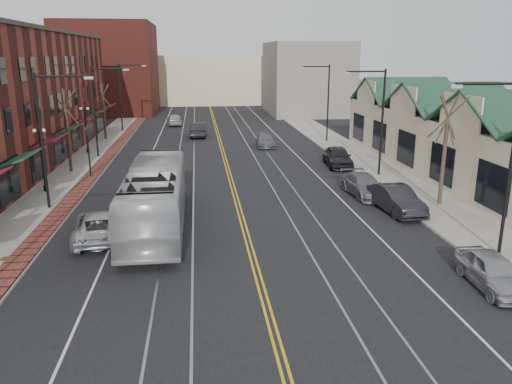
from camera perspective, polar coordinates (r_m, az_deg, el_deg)
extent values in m
plane|color=black|center=(17.14, 2.38, -16.83)|extent=(160.00, 160.00, 0.00)
cube|color=gray|center=(36.76, -21.66, 0.04)|extent=(4.00, 120.00, 0.15)
cube|color=gray|center=(38.28, 15.56, 1.16)|extent=(4.00, 120.00, 0.15)
cube|color=beige|center=(40.47, 23.70, 4.40)|extent=(8.00, 36.00, 4.60)
cube|color=maroon|center=(85.42, -16.34, 13.40)|extent=(14.00, 18.00, 14.00)
cube|color=beige|center=(99.44, -5.47, 12.70)|extent=(22.00, 14.00, 9.00)
cube|color=slate|center=(81.26, 5.79, 12.79)|extent=(12.00, 16.00, 11.00)
cylinder|color=black|center=(32.04, -23.28, 5.21)|extent=(0.16, 0.16, 8.00)
cylinder|color=black|center=(31.27, -21.34, 12.22)|extent=(3.00, 0.12, 0.12)
cube|color=#999999|center=(30.94, -18.57, 12.26)|extent=(0.50, 0.25, 0.15)
cylinder|color=black|center=(47.46, -17.97, 8.66)|extent=(0.16, 0.16, 8.00)
cylinder|color=black|center=(46.94, -16.52, 13.37)|extent=(3.00, 0.12, 0.12)
cube|color=#999999|center=(46.72, -14.65, 13.37)|extent=(0.50, 0.25, 0.15)
cylinder|color=black|center=(63.16, -15.25, 10.37)|extent=(0.16, 0.16, 8.00)
cylinder|color=black|center=(62.78, -14.11, 13.90)|extent=(3.00, 0.12, 0.12)
cube|color=#999999|center=(62.61, -12.70, 13.89)|extent=(0.50, 0.25, 0.15)
cylinder|color=black|center=(25.09, 27.06, 2.24)|extent=(0.16, 0.16, 8.00)
cylinder|color=black|center=(23.80, 25.12, 11.14)|extent=(3.00, 0.12, 0.12)
cube|color=#999999|center=(23.06, 21.85, 11.14)|extent=(0.50, 0.25, 0.15)
cylinder|color=black|center=(39.18, 14.21, 7.65)|extent=(0.16, 0.16, 8.00)
cylinder|color=black|center=(38.37, 12.44, 13.31)|extent=(3.00, 0.12, 0.12)
cube|color=#999999|center=(37.91, 10.23, 13.25)|extent=(0.50, 0.25, 0.15)
cylinder|color=black|center=(54.34, 8.24, 10.01)|extent=(0.16, 0.16, 8.00)
cylinder|color=black|center=(53.75, 6.80, 14.06)|extent=(3.00, 0.12, 0.12)
cube|color=#999999|center=(53.43, 5.19, 13.99)|extent=(0.50, 0.25, 0.15)
cylinder|color=black|center=(36.92, -22.90, 0.41)|extent=(0.28, 0.28, 0.40)
cylinder|color=black|center=(36.53, -23.20, 3.14)|extent=(0.14, 0.14, 4.00)
cube|color=black|center=(36.20, -23.53, 6.23)|extent=(0.60, 0.06, 0.06)
sphere|color=white|center=(36.27, -24.01, 6.44)|extent=(0.24, 0.24, 0.24)
sphere|color=white|center=(36.09, -23.10, 6.50)|extent=(0.24, 0.24, 0.24)
cylinder|color=black|center=(50.19, -18.65, 4.54)|extent=(0.28, 0.28, 0.40)
cylinder|color=black|center=(49.91, -18.83, 6.56)|extent=(0.14, 0.14, 4.00)
cube|color=black|center=(49.67, -19.03, 8.84)|extent=(0.60, 0.06, 0.06)
sphere|color=white|center=(49.71, -19.38, 8.99)|extent=(0.24, 0.24, 0.24)
sphere|color=white|center=(49.59, -18.70, 9.03)|extent=(0.24, 0.24, 0.24)
cylinder|color=#382B21|center=(42.07, -20.65, 5.50)|extent=(0.24, 0.24, 4.90)
cylinder|color=#382B21|center=(41.75, -20.99, 8.94)|extent=(0.58, 1.37, 2.90)
cylinder|color=#382B21|center=(41.75, -20.99, 8.94)|extent=(1.60, 0.66, 2.78)
cylinder|color=#382B21|center=(41.75, -20.99, 8.94)|extent=(0.53, 1.23, 2.96)
cylinder|color=#382B21|center=(41.75, -20.99, 8.94)|extent=(1.69, 1.03, 2.64)
cylinder|color=#382B21|center=(41.75, -20.99, 8.94)|extent=(1.78, 1.29, 2.48)
cylinder|color=#382B21|center=(57.60, -16.96, 8.08)|extent=(0.24, 0.24, 4.55)
cylinder|color=#382B21|center=(57.37, -17.15, 10.43)|extent=(0.55, 1.28, 2.69)
cylinder|color=#382B21|center=(57.37, -17.15, 10.43)|extent=(1.49, 0.62, 2.58)
cylinder|color=#382B21|center=(57.37, -17.15, 10.43)|extent=(0.50, 1.15, 2.75)
cylinder|color=#382B21|center=(57.37, -17.15, 10.43)|extent=(1.57, 0.97, 2.45)
cylinder|color=#382B21|center=(57.37, -17.15, 10.43)|extent=(1.66, 1.20, 2.30)
cylinder|color=#382B21|center=(32.59, 20.62, 3.17)|extent=(0.24, 0.24, 5.25)
cylinder|color=#382B21|center=(32.17, 21.08, 7.91)|extent=(0.61, 1.46, 3.10)
cylinder|color=#382B21|center=(32.17, 21.08, 7.91)|extent=(1.70, 0.70, 2.97)
cylinder|color=#382B21|center=(32.17, 21.08, 7.91)|extent=(0.56, 1.31, 3.17)
cylinder|color=#382B21|center=(32.17, 21.08, 7.91)|extent=(1.80, 1.10, 2.82)
cylinder|color=#382B21|center=(32.17, 21.08, 7.91)|extent=(1.90, 1.37, 2.65)
cylinder|color=#592D19|center=(25.62, -26.57, -6.82)|extent=(0.60, 0.60, 0.02)
cylinder|color=black|center=(39.87, -18.54, 3.94)|extent=(0.12, 0.12, 3.20)
imported|color=black|center=(39.58, -18.76, 6.43)|extent=(0.18, 0.15, 0.90)
imported|color=silver|center=(27.46, -11.43, -0.54)|extent=(2.96, 12.45, 3.47)
imported|color=#B0B3B8|center=(26.76, -17.44, -3.60)|extent=(3.08, 5.60, 1.49)
imported|color=#9B9CA2|center=(22.51, 25.42, -8.16)|extent=(1.86, 4.23, 1.41)
imported|color=black|center=(30.94, 15.73, -0.82)|extent=(2.19, 4.97, 1.59)
imported|color=slate|center=(34.06, 12.23, 0.74)|extent=(2.31, 4.98, 1.41)
imported|color=black|center=(42.64, 9.33, 4.00)|extent=(2.37, 5.06, 1.68)
imported|color=black|center=(58.08, -6.69, 7.10)|extent=(1.76, 4.99, 1.64)
imported|color=slate|center=(51.46, 1.11, 5.95)|extent=(2.14, 4.66, 1.32)
imported|color=#A3A5AA|center=(67.96, -9.33, 8.17)|extent=(2.30, 4.77, 1.57)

